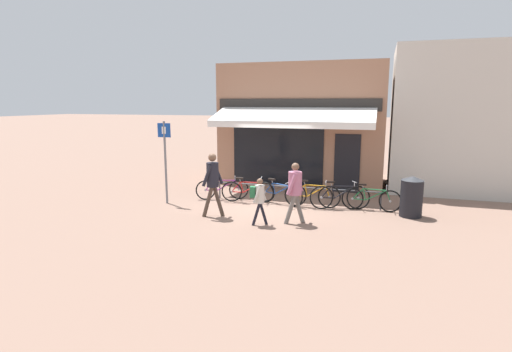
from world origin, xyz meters
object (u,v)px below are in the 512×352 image
Objects in this scene: bicycle_red at (248,191)px; bicycle_blue at (279,193)px; bicycle_orange at (312,195)px; litter_bin at (412,196)px; bicycle_black at (340,197)px; pedestrian_child at (259,196)px; parking_sign at (165,154)px; bicycle_purple at (222,189)px; pedestrian_adult at (213,178)px; pedestrian_second_adult at (295,187)px; bicycle_green at (371,199)px.

bicycle_blue is (1.02, 0.08, -0.01)m from bicycle_red.
litter_bin reaches higher than bicycle_orange.
bicycle_black reaches higher than bicycle_blue.
bicycle_black is 1.42× the size of pedestrian_child.
bicycle_black is at bearing 9.73° from parking_sign.
pedestrian_adult reaches higher than bicycle_purple.
pedestrian_second_adult is 1.41× the size of litter_bin.
bicycle_purple is 1.01× the size of bicycle_blue.
pedestrian_adult is 2.28m from parking_sign.
bicycle_red is 2.92m from bicycle_black.
bicycle_black is 3.91m from pedestrian_adult.
parking_sign is (-3.48, -0.97, 1.24)m from bicycle_blue.
bicycle_red is 2.88m from parking_sign.
pedestrian_child is 3.82m from parking_sign.
bicycle_red is at bearing -154.70° from bicycle_blue.
pedestrian_adult is (-3.36, -1.86, 0.73)m from bicycle_black.
litter_bin is at bearing 17.08° from bicycle_blue.
bicycle_orange is at bearing -24.73° from bicycle_purple.
bicycle_purple is 3.12m from pedestrian_child.
pedestrian_adult is 1.10× the size of pedestrian_second_adult.
bicycle_blue is 1.32× the size of pedestrian_child.
bicycle_black reaches higher than bicycle_red.
pedestrian_child is at bearing -139.27° from bicycle_green.
bicycle_red reaches higher than bicycle_blue.
pedestrian_second_adult reaches higher than bicycle_green.
bicycle_purple is 2.17m from pedestrian_adult.
bicycle_green is 0.96× the size of pedestrian_adult.
parking_sign is at bearing 173.30° from bicycle_black.
bicycle_orange is 0.84m from bicycle_black.
litter_bin reaches higher than bicycle_red.
pedestrian_child is (0.02, -2.30, 0.43)m from bicycle_blue.
bicycle_orange reaches higher than bicycle_purple.
pedestrian_adult reaches higher than bicycle_red.
bicycle_orange is at bearing 11.32° from parking_sign.
bicycle_purple is 3.05m from bicycle_orange.
bicycle_blue is at bearing 176.24° from litter_bin.
pedestrian_adult is 1.56× the size of litter_bin.
parking_sign is at bearing -168.06° from bicycle_purple.
pedestrian_child is at bearing -20.33° from pedestrian_adult.
litter_bin is at bearing 5.48° from parking_sign.
pedestrian_adult reaches higher than bicycle_orange.
pedestrian_child is at bearing -20.82° from parking_sign.
bicycle_purple is 0.94× the size of bicycle_black.
bicycle_green is at bearing 19.46° from pedestrian_adult.
bicycle_green is 1.49× the size of litter_bin.
bicycle_red is 2.68m from pedestrian_second_adult.
bicycle_purple is at bearing -179.38° from bicycle_green.
parking_sign reaches higher than bicycle_green.
bicycle_black is at bearing -9.27° from bicycle_red.
litter_bin reaches higher than bicycle_black.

